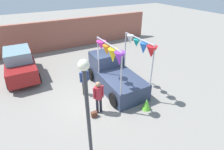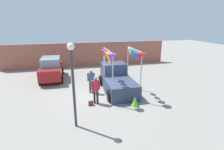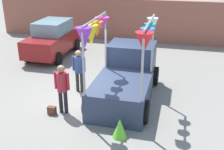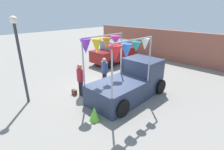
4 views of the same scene
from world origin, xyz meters
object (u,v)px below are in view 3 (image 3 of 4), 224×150
person_customer (62,85)px  person_vendor (79,67)px  parked_car (53,39)px  folded_kite_bundle_lime (120,128)px  vendor_truck (127,74)px  handbag (52,110)px

person_customer → person_vendor: bearing=91.7°
parked_car → folded_kite_bundle_lime: (5.14, -6.51, -0.64)m
person_customer → vendor_truck: bearing=44.3°
parked_car → person_vendor: size_ratio=2.36×
person_customer → folded_kite_bundle_lime: size_ratio=2.88×
person_customer → folded_kite_bundle_lime: (2.17, -0.92, -0.75)m
folded_kite_bundle_lime → person_vendor: bearing=130.1°
person_customer → handbag: 0.99m
parked_car → folded_kite_bundle_lime: size_ratio=6.67×
vendor_truck → folded_kite_bundle_lime: size_ratio=6.83×
vendor_truck → person_vendor: bearing=-178.5°
person_customer → folded_kite_bundle_lime: 2.47m
handbag → folded_kite_bundle_lime: 2.62m
person_vendor → folded_kite_bundle_lime: person_vendor is taller
person_vendor → folded_kite_bundle_lime: (2.22, -2.63, -0.73)m
vendor_truck → person_customer: bearing=-135.7°
vendor_truck → folded_kite_bundle_lime: 2.77m
vendor_truck → person_customer: (-1.81, -1.76, 0.14)m
vendor_truck → folded_kite_bundle_lime: (0.36, -2.68, -0.61)m
parked_car → folded_kite_bundle_lime: 8.32m
person_customer → folded_kite_bundle_lime: person_customer is taller
handbag → folded_kite_bundle_lime: bearing=-16.0°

